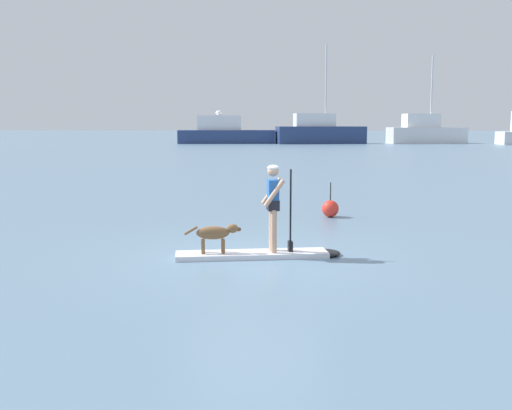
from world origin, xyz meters
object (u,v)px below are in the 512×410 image
(person_paddler, at_px, (274,202))
(dog, at_px, (215,234))
(moored_boat_far_starboard, at_px, (224,133))
(paddleboard, at_px, (263,254))
(moored_boat_port, at_px, (319,132))
(moored_boat_center, at_px, (425,132))
(marker_buoy, at_px, (330,209))

(person_paddler, relative_size, dog, 1.55)
(person_paddler, distance_m, dog, 1.29)
(moored_boat_far_starboard, bearing_deg, paddleboard, -81.79)
(dog, bearing_deg, person_paddler, 11.06)
(moored_boat_port, distance_m, moored_boat_center, 13.58)
(paddleboard, xyz_separation_m, moored_boat_far_starboard, (-9.64, 66.84, 1.28))
(marker_buoy, bearing_deg, dog, -113.78)
(paddleboard, bearing_deg, dog, -168.94)
(dog, height_order, moored_boat_center, moored_boat_center)
(moored_boat_center, bearing_deg, marker_buoy, -102.68)
(dog, bearing_deg, moored_boat_port, 87.17)
(paddleboard, xyz_separation_m, moored_boat_port, (2.40, 66.88, 1.43))
(person_paddler, distance_m, moored_boat_center, 70.67)
(dog, xyz_separation_m, moored_boat_port, (3.32, 67.06, 1.00))
(marker_buoy, bearing_deg, person_paddler, -103.87)
(person_paddler, xyz_separation_m, marker_buoy, (1.31, 5.29, -0.85))
(person_paddler, relative_size, moored_boat_center, 0.16)
(person_paddler, xyz_separation_m, moored_boat_far_starboard, (-9.84, 66.80, 0.23))
(dog, height_order, moored_boat_far_starboard, moored_boat_far_starboard)
(moored_boat_center, bearing_deg, dog, -103.61)
(moored_boat_port, height_order, marker_buoy, moored_boat_port)
(dog, distance_m, moored_boat_far_starboard, 67.59)
(paddleboard, distance_m, moored_boat_port, 66.94)
(dog, height_order, moored_boat_port, moored_boat_port)
(paddleboard, relative_size, moored_boat_center, 0.30)
(dog, distance_m, moored_boat_center, 71.14)
(paddleboard, height_order, person_paddler, person_paddler)
(person_paddler, distance_m, moored_boat_far_starboard, 67.52)
(moored_boat_far_starboard, bearing_deg, dog, -82.58)
(moored_boat_center, distance_m, marker_buoy, 65.23)
(moored_boat_port, relative_size, marker_buoy, 12.59)
(paddleboard, height_order, moored_boat_far_starboard, moored_boat_far_starboard)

